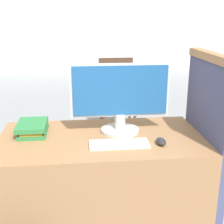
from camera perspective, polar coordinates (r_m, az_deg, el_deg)
wall_back at (r=8.30m, az=-5.41°, el=16.91°), size 12.00×0.06×2.80m
desk at (r=2.21m, az=-1.90°, el=-13.32°), size 1.33×0.72×0.72m
carrel_divider at (r=2.20m, az=16.48°, el=-6.03°), size 0.07×0.64×1.26m
monitor at (r=2.07m, az=1.51°, el=2.68°), size 0.65×0.26×0.47m
keyboard at (r=1.92m, az=1.31°, el=-5.88°), size 0.37×0.13×0.02m
mouse at (r=1.95m, az=8.94°, el=-5.32°), size 0.06×0.10×0.04m
book_stack at (r=2.17m, az=-14.29°, el=-2.83°), size 0.19×0.27×0.07m
far_chair at (r=3.99m, az=0.88°, el=3.57°), size 0.44×0.44×0.95m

